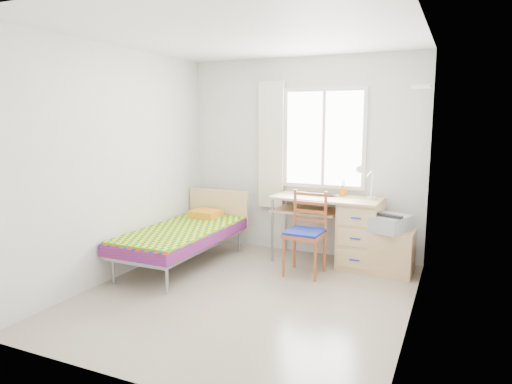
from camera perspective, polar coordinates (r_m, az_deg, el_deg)
floor at (r=4.84m, az=-1.24°, el=-12.76°), size 3.50×3.50×0.00m
ceiling at (r=4.56m, az=-1.36°, el=19.20°), size 3.50×3.50×0.00m
wall_back at (r=6.13m, az=5.79°, el=4.39°), size 3.20×0.00×3.20m
wall_left at (r=5.40m, az=-16.84°, el=3.40°), size 0.00×3.50×3.50m
wall_right at (r=4.09m, az=19.36°, el=1.54°), size 0.00×3.50×3.50m
window at (r=6.01m, az=8.49°, el=6.62°), size 1.10×0.04×1.30m
curtain at (r=6.20m, az=1.91°, el=5.87°), size 0.35×0.05×1.70m
floating_shelf at (r=5.48m, az=20.01°, el=12.23°), size 0.20×0.32×0.03m
bed at (r=5.74m, az=-8.78°, el=-5.10°), size 0.91×1.92×0.83m
desk at (r=5.76m, az=12.24°, el=-4.65°), size 1.36×0.67×0.84m
chair at (r=5.36m, az=6.36°, el=-4.49°), size 0.44×0.44×0.98m
cabinet at (r=5.61m, az=16.63°, el=-7.21°), size 0.50×0.44×0.52m
printer at (r=5.50m, az=16.29°, el=-3.70°), size 0.52×0.55×0.19m
laptop at (r=5.82m, az=7.96°, el=-0.35°), size 0.38×0.25×0.03m
pen_cup at (r=5.87m, az=10.82°, el=0.06°), size 0.11×0.11×0.11m
task_lamp at (r=5.55m, az=13.51°, el=1.64°), size 0.23×0.33×0.43m
book at (r=5.88m, az=7.45°, el=-2.85°), size 0.19×0.25×0.02m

